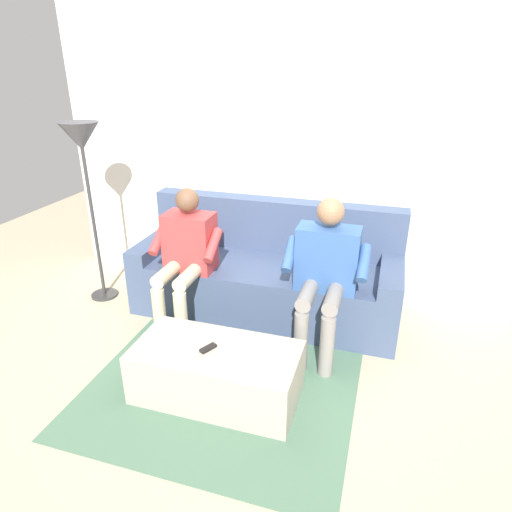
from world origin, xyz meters
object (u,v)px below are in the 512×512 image
Objects in this scene: coffee_table at (217,372)px; remote_black at (208,348)px; person_right_seated at (186,252)px; couch at (267,275)px; person_left_seated at (325,268)px; floor_lamp at (82,149)px.

remote_black is (0.04, 0.02, 0.19)m from coffee_table.
person_right_seated is 9.97× the size of remote_black.
person_left_seated reaches higher than couch.
couch is 1.19m from coffee_table.
coffee_table is at bearing -42.51° from remote_black.
floor_lamp is (2.05, -0.18, 0.70)m from person_left_seated.
person_left_seated reaches higher than coffee_table.
coffee_table is 2.13m from floor_lamp.
coffee_table is at bearing 54.13° from person_left_seated.
coffee_table is 1.05m from person_left_seated.
person_right_seated is (0.55, 0.42, 0.32)m from couch.
person_right_seated is at bearing -54.38° from coffee_table.
person_right_seated is at bearing 37.32° from couch.
floor_lamp is at bearing -32.06° from coffee_table.
person_right_seated reaches higher than coffee_table.
person_left_seated is 2.17m from floor_lamp.
couch reaches higher than remote_black.
floor_lamp is at bearing -10.55° from person_right_seated.
person_left_seated is 1.02× the size of person_right_seated.
person_right_seated is at bearing -0.36° from person_left_seated.
couch is at bearing 25.45° from remote_black.
remote_black is 2.00m from floor_lamp.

